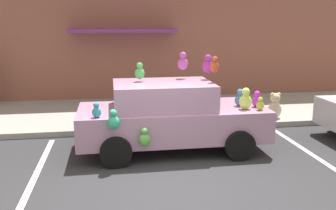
# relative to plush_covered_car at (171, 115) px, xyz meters

# --- Properties ---
(ground_plane) EXTENTS (60.00, 60.00, 0.00)m
(ground_plane) POSITION_rel_plush_covered_car_xyz_m (-0.33, -1.68, -0.80)
(ground_plane) COLOR #2D2D30
(sidewalk) EXTENTS (24.00, 4.00, 0.15)m
(sidewalk) POSITION_rel_plush_covered_car_xyz_m (-0.33, 3.32, -0.73)
(sidewalk) COLOR gray
(sidewalk) RESTS_ON ground
(storefront_building) EXTENTS (24.00, 1.25, 6.40)m
(storefront_building) POSITION_rel_plush_covered_car_xyz_m (-0.34, 5.47, 2.39)
(storefront_building) COLOR brown
(storefront_building) RESTS_ON ground
(parking_stripe_front) EXTENTS (0.12, 3.60, 0.01)m
(parking_stripe_front) POSITION_rel_plush_covered_car_xyz_m (3.00, -0.68, -0.80)
(parking_stripe_front) COLOR silver
(parking_stripe_front) RESTS_ON ground
(parking_stripe_rear) EXTENTS (0.12, 3.60, 0.01)m
(parking_stripe_rear) POSITION_rel_plush_covered_car_xyz_m (-2.76, -0.68, -0.80)
(parking_stripe_rear) COLOR silver
(parking_stripe_rear) RESTS_ON ground
(plush_covered_car) EXTENTS (4.12, 2.02, 2.16)m
(plush_covered_car) POSITION_rel_plush_covered_car_xyz_m (0.00, 0.00, 0.00)
(plush_covered_car) COLOR #A47B99
(plush_covered_car) RESTS_ON ground
(teddy_bear_on_sidewalk) EXTENTS (0.39, 0.32, 0.74)m
(teddy_bear_on_sidewalk) POSITION_rel_plush_covered_car_xyz_m (3.29, 1.75, -0.31)
(teddy_bear_on_sidewalk) COLOR beige
(teddy_bear_on_sidewalk) RESTS_ON sidewalk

